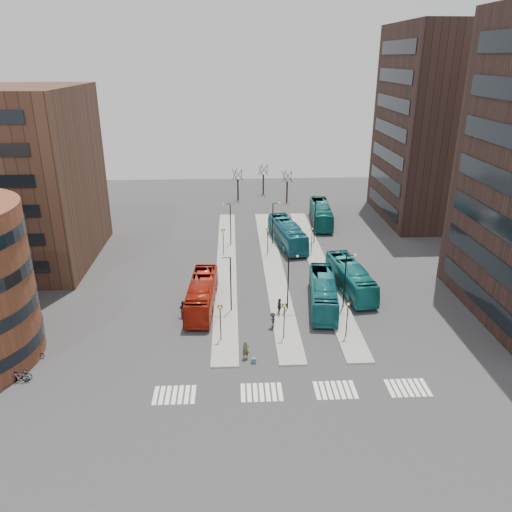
{
  "coord_description": "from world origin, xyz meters",
  "views": [
    {
      "loc": [
        -3.07,
        -29.2,
        25.18
      ],
      "look_at": [
        -0.61,
        21.13,
        5.0
      ],
      "focal_mm": 35.0,
      "sensor_mm": 36.0,
      "label": 1
    }
  ],
  "objects_px": {
    "teal_bus_a": "(323,293)",
    "commuter_c": "(273,320)",
    "teal_bus_d": "(321,214)",
    "bicycle_near": "(21,375)",
    "bicycle_far": "(35,354)",
    "teal_bus_c": "(350,278)",
    "commuter_b": "(279,307)",
    "red_bus": "(202,294)",
    "teal_bus_b": "(287,234)",
    "traveller": "(246,350)",
    "bicycle_mid": "(19,377)",
    "commuter_a": "(183,309)",
    "suitcase": "(254,361)"
  },
  "relations": [
    {
      "from": "traveller",
      "to": "bicycle_far",
      "type": "height_order",
      "value": "traveller"
    },
    {
      "from": "teal_bus_c",
      "to": "teal_bus_d",
      "type": "relative_size",
      "value": 0.95
    },
    {
      "from": "bicycle_near",
      "to": "teal_bus_d",
      "type": "bearing_deg",
      "value": -39.84
    },
    {
      "from": "red_bus",
      "to": "commuter_c",
      "type": "bearing_deg",
      "value": -30.1
    },
    {
      "from": "teal_bus_c",
      "to": "commuter_c",
      "type": "height_order",
      "value": "teal_bus_c"
    },
    {
      "from": "teal_bus_a",
      "to": "commuter_c",
      "type": "relative_size",
      "value": 6.83
    },
    {
      "from": "teal_bus_a",
      "to": "bicycle_mid",
      "type": "bearing_deg",
      "value": -148.46
    },
    {
      "from": "suitcase",
      "to": "teal_bus_d",
      "type": "bearing_deg",
      "value": 67.25
    },
    {
      "from": "red_bus",
      "to": "commuter_b",
      "type": "bearing_deg",
      "value": -11.72
    },
    {
      "from": "commuter_c",
      "to": "bicycle_near",
      "type": "bearing_deg",
      "value": -74.16
    },
    {
      "from": "teal_bus_a",
      "to": "bicycle_near",
      "type": "height_order",
      "value": "teal_bus_a"
    },
    {
      "from": "red_bus",
      "to": "bicycle_mid",
      "type": "height_order",
      "value": "red_bus"
    },
    {
      "from": "commuter_c",
      "to": "bicycle_far",
      "type": "xyz_separation_m",
      "value": [
        -21.71,
        -4.47,
        -0.38
      ]
    },
    {
      "from": "teal_bus_a",
      "to": "teal_bus_b",
      "type": "height_order",
      "value": "teal_bus_b"
    },
    {
      "from": "teal_bus_c",
      "to": "bicycle_far",
      "type": "bearing_deg",
      "value": -164.39
    },
    {
      "from": "bicycle_mid",
      "to": "traveller",
      "type": "bearing_deg",
      "value": -81.05
    },
    {
      "from": "bicycle_near",
      "to": "traveller",
      "type": "bearing_deg",
      "value": -84.68
    },
    {
      "from": "traveller",
      "to": "teal_bus_b",
      "type": "bearing_deg",
      "value": 60.9
    },
    {
      "from": "bicycle_near",
      "to": "commuter_c",
      "type": "bearing_deg",
      "value": -72.1
    },
    {
      "from": "teal_bus_b",
      "to": "bicycle_far",
      "type": "height_order",
      "value": "teal_bus_b"
    },
    {
      "from": "commuter_a",
      "to": "commuter_b",
      "type": "xyz_separation_m",
      "value": [
        10.02,
        -0.08,
        0.03
      ]
    },
    {
      "from": "suitcase",
      "to": "red_bus",
      "type": "relative_size",
      "value": 0.04
    },
    {
      "from": "bicycle_mid",
      "to": "bicycle_near",
      "type": "bearing_deg",
      "value": 1.11
    },
    {
      "from": "commuter_b",
      "to": "suitcase",
      "type": "bearing_deg",
      "value": 157.11
    },
    {
      "from": "red_bus",
      "to": "bicycle_mid",
      "type": "xyz_separation_m",
      "value": [
        -14.47,
        -12.72,
        -1.04
      ]
    },
    {
      "from": "red_bus",
      "to": "traveller",
      "type": "relative_size",
      "value": 6.24
    },
    {
      "from": "teal_bus_c",
      "to": "commuter_a",
      "type": "distance_m",
      "value": 19.53
    },
    {
      "from": "teal_bus_d",
      "to": "commuter_b",
      "type": "bearing_deg",
      "value": -103.09
    },
    {
      "from": "bicycle_mid",
      "to": "commuter_c",
      "type": "bearing_deg",
      "value": -68.7
    },
    {
      "from": "teal_bus_d",
      "to": "bicycle_near",
      "type": "distance_m",
      "value": 51.72
    },
    {
      "from": "red_bus",
      "to": "commuter_b",
      "type": "distance_m",
      "value": 8.46
    },
    {
      "from": "traveller",
      "to": "bicycle_far",
      "type": "bearing_deg",
      "value": 161.35
    },
    {
      "from": "teal_bus_b",
      "to": "commuter_c",
      "type": "height_order",
      "value": "teal_bus_b"
    },
    {
      "from": "teal_bus_c",
      "to": "commuter_b",
      "type": "bearing_deg",
      "value": -153.63
    },
    {
      "from": "teal_bus_c",
      "to": "traveller",
      "type": "bearing_deg",
      "value": -138.94
    },
    {
      "from": "suitcase",
      "to": "teal_bus_a",
      "type": "relative_size",
      "value": 0.04
    },
    {
      "from": "teal_bus_d",
      "to": "commuter_b",
      "type": "xyz_separation_m",
      "value": [
        -9.51,
        -30.31,
        -0.72
      ]
    },
    {
      "from": "teal_bus_a",
      "to": "bicycle_near",
      "type": "distance_m",
      "value": 30.05
    },
    {
      "from": "suitcase",
      "to": "bicycle_mid",
      "type": "relative_size",
      "value": 0.29
    },
    {
      "from": "teal_bus_b",
      "to": "bicycle_far",
      "type": "xyz_separation_m",
      "value": [
        -25.66,
        -27.93,
        -1.23
      ]
    },
    {
      "from": "red_bus",
      "to": "traveller",
      "type": "bearing_deg",
      "value": -63.42
    },
    {
      "from": "teal_bus_c",
      "to": "bicycle_near",
      "type": "bearing_deg",
      "value": -159.61
    },
    {
      "from": "commuter_c",
      "to": "teal_bus_c",
      "type": "bearing_deg",
      "value": 126.89
    },
    {
      "from": "bicycle_near",
      "to": "bicycle_far",
      "type": "distance_m",
      "value": 3.15
    },
    {
      "from": "teal_bus_a",
      "to": "bicycle_far",
      "type": "relative_size",
      "value": 6.66
    },
    {
      "from": "suitcase",
      "to": "teal_bus_b",
      "type": "xyz_separation_m",
      "value": [
        6.12,
        29.58,
        1.43
      ]
    },
    {
      "from": "bicycle_far",
      "to": "bicycle_near",
      "type": "bearing_deg",
      "value": -178.69
    },
    {
      "from": "red_bus",
      "to": "teal_bus_a",
      "type": "xyz_separation_m",
      "value": [
        13.02,
        -0.27,
        0.02
      ]
    },
    {
      "from": "teal_bus_a",
      "to": "commuter_a",
      "type": "relative_size",
      "value": 6.14
    },
    {
      "from": "bicycle_near",
      "to": "bicycle_mid",
      "type": "relative_size",
      "value": 1.07
    }
  ]
}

